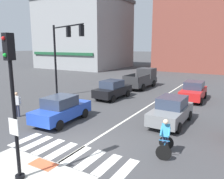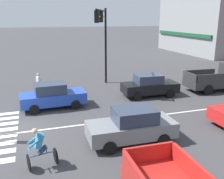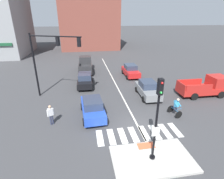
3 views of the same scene
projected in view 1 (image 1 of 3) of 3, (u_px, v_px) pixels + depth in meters
ground_plane at (77, 148)px, 10.54m from camera, size 300.00×300.00×0.00m
tactile_pad_front at (43, 164)px, 8.78m from camera, size 1.10×0.60×0.01m
signal_pole at (13, 95)px, 7.30m from camera, size 0.44×0.38×4.92m
crosswalk_stripe_a at (25, 139)px, 11.45m from camera, size 0.44×1.80×0.01m
crosswalk_stripe_b at (37, 143)px, 11.05m from camera, size 0.44×1.80×0.01m
crosswalk_stripe_c at (49, 147)px, 10.66m from camera, size 0.44×1.80×0.01m
crosswalk_stripe_d at (62, 150)px, 10.26m from camera, size 0.44×1.80×0.01m
crosswalk_stripe_e at (76, 155)px, 9.86m from camera, size 0.44×1.80×0.01m
crosswalk_stripe_f at (91, 159)px, 9.46m from camera, size 0.44×1.80×0.01m
crosswalk_stripe_g at (107, 164)px, 9.07m from camera, size 0.44×1.80×0.01m
crosswalk_stripe_h at (125, 170)px, 8.67m from camera, size 0.44×1.80×0.01m
lane_centre_line at (154, 102)px, 18.93m from camera, size 0.14×28.00×0.01m
traffic_light_mast at (63, 48)px, 18.96m from camera, size 4.89×2.21×6.41m
building_corner_left at (201, 26)px, 43.76m from camera, size 14.50×16.64×16.43m
building_corner_right at (85, 34)px, 48.08m from camera, size 16.50×15.15×14.08m
car_black_westbound_far at (113, 89)px, 20.20m from camera, size 1.99×4.17×1.64m
car_red_eastbound_far at (193, 91)px, 19.49m from camera, size 1.89×4.13×1.64m
car_blue_westbound_near at (61, 109)px, 13.97m from camera, size 2.01×4.19×1.64m
car_grey_eastbound_mid at (171, 111)px, 13.67m from camera, size 1.92×4.14×1.64m
pickup_truck_charcoal_westbound_distant at (142, 79)px, 25.41m from camera, size 2.18×5.16×2.08m
cyclist at (165, 136)px, 9.65m from camera, size 0.85×1.19×1.68m
pedestrian_at_curb_left at (17, 102)px, 14.93m from camera, size 0.50×0.36×1.67m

